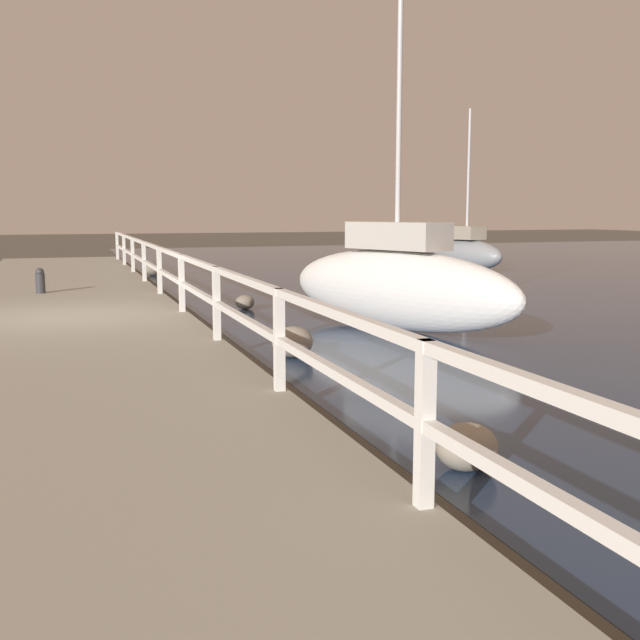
{
  "coord_description": "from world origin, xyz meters",
  "views": [
    {
      "loc": [
        -0.01,
        -13.71,
        2.08
      ],
      "look_at": [
        3.45,
        -3.71,
        0.54
      ],
      "focal_mm": 42.0,
      "sensor_mm": 36.0,
      "label": 1
    }
  ],
  "objects": [
    {
      "name": "railing",
      "position": [
        2.05,
        0.0,
        0.98
      ],
      "size": [
        0.1,
        32.5,
        1.06
      ],
      "color": "white",
      "rests_on": "dock_walkway"
    },
    {
      "name": "boulder_near_dock",
      "position": [
        3.02,
        -8.59,
        0.19
      ],
      "size": [
        0.52,
        0.47,
        0.39
      ],
      "color": "gray",
      "rests_on": "ground"
    },
    {
      "name": "sailboat_gray",
      "position": [
        13.57,
        9.69,
        0.65
      ],
      "size": [
        1.74,
        3.58,
        5.59
      ],
      "rotation": [
        0.0,
        0.0,
        0.21
      ],
      "color": "gray",
      "rests_on": "water_surface"
    },
    {
      "name": "sailboat_white",
      "position": [
        5.57,
        -1.72,
        0.81
      ],
      "size": [
        2.86,
        5.36,
        7.52
      ],
      "rotation": [
        0.0,
        0.0,
        0.37
      ],
      "color": "white",
      "rests_on": "water_surface"
    },
    {
      "name": "mooring_bollard",
      "position": [
        -0.49,
        4.21,
        0.54
      ],
      "size": [
        0.21,
        0.21,
        0.57
      ],
      "color": "#333338",
      "rests_on": "dock_walkway"
    },
    {
      "name": "boulder_water_edge",
      "position": [
        3.07,
        -3.6,
        0.22
      ],
      "size": [
        0.6,
        0.54,
        0.45
      ],
      "color": "gray",
      "rests_on": "ground"
    },
    {
      "name": "ground_plane",
      "position": [
        0.0,
        0.0,
        0.0
      ],
      "size": [
        120.0,
        120.0,
        0.0
      ],
      "primitive_type": "plane",
      "color": "#4C473D"
    },
    {
      "name": "boulder_mid_strip",
      "position": [
        3.67,
        1.85,
        0.15
      ],
      "size": [
        0.41,
        0.37,
        0.31
      ],
      "color": "slate",
      "rests_on": "ground"
    },
    {
      "name": "boulder_downstream",
      "position": [
        2.79,
        11.09,
        0.2
      ],
      "size": [
        0.54,
        0.49,
        0.4
      ],
      "color": "slate",
      "rests_on": "ground"
    },
    {
      "name": "dock_walkway",
      "position": [
        0.0,
        0.0,
        0.13
      ],
      "size": [
        4.3,
        36.0,
        0.26
      ],
      "color": "gray",
      "rests_on": "ground"
    }
  ]
}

